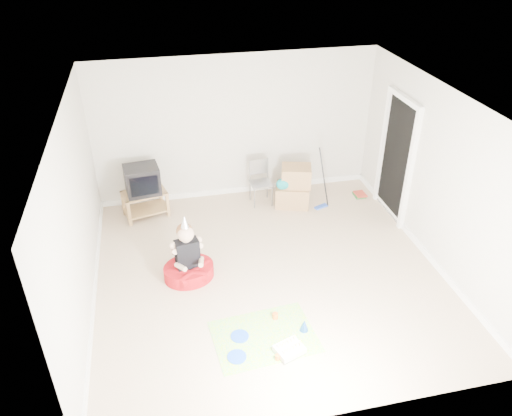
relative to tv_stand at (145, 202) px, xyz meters
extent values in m
plane|color=#CAAF91|center=(1.71, -2.02, -0.27)|extent=(5.00, 5.00, 0.00)
cube|color=black|center=(4.19, -0.82, 0.75)|extent=(0.02, 0.90, 2.05)
cube|color=#A47C4A|center=(0.00, 0.00, 0.17)|extent=(0.82, 0.62, 0.03)
cube|color=#A47C4A|center=(0.00, 0.00, -0.15)|extent=(0.82, 0.62, 0.03)
cube|color=#A47C4A|center=(-0.28, -0.28, -0.04)|extent=(0.06, 0.06, 0.46)
cube|color=#A47C4A|center=(0.38, -0.11, -0.04)|extent=(0.06, 0.06, 0.46)
cube|color=#A47C4A|center=(-0.38, 0.11, -0.04)|extent=(0.06, 0.06, 0.46)
cube|color=#A47C4A|center=(0.28, 0.28, -0.04)|extent=(0.06, 0.06, 0.46)
cube|color=black|center=(0.00, 0.00, 0.43)|extent=(0.62, 0.53, 0.48)
cube|color=gray|center=(2.06, -0.02, 0.12)|extent=(0.39, 0.37, 0.03)
cylinder|color=gray|center=(1.89, -0.02, 0.14)|extent=(0.02, 0.02, 0.82)
cylinder|color=gray|center=(2.22, -0.01, 0.14)|extent=(0.02, 0.02, 0.82)
cube|color=#A0784D|center=(2.60, -0.20, -0.08)|extent=(0.70, 0.61, 0.39)
cube|color=#A0784D|center=(2.65, -0.19, 0.30)|extent=(0.60, 0.53, 0.36)
ellipsoid|color=#0C7D85|center=(2.40, -0.28, 0.22)|extent=(0.26, 0.18, 0.21)
cube|color=blue|center=(3.08, -0.41, -0.26)|extent=(0.28, 0.18, 0.03)
cylinder|color=black|center=(3.08, -0.41, 0.26)|extent=(0.15, 0.34, 1.02)
cube|color=#21652A|center=(3.93, -0.17, -0.26)|extent=(0.21, 0.27, 0.03)
cube|color=#AD3325|center=(3.93, -0.17, -0.23)|extent=(0.19, 0.25, 0.03)
cylinder|color=#A70F16|center=(0.55, -1.87, -0.17)|extent=(0.86, 0.86, 0.20)
cube|color=black|center=(0.55, -1.87, 0.15)|extent=(0.36, 0.25, 0.44)
sphere|color=tan|center=(0.55, -1.87, 0.49)|extent=(0.27, 0.27, 0.23)
cone|color=white|center=(0.55, -1.87, 0.69)|extent=(0.12, 0.12, 0.18)
cube|color=#EE3289|center=(1.35, -3.26, -0.27)|extent=(1.35, 1.03, 0.01)
cube|color=white|center=(1.59, -3.58, -0.22)|extent=(0.40, 0.36, 0.09)
cube|color=#46C669|center=(1.59, -3.58, -0.26)|extent=(0.40, 0.36, 0.01)
cylinder|color=beige|center=(1.50, -3.67, -0.15)|extent=(0.01, 0.01, 0.07)
cylinder|color=beige|center=(1.54, -3.65, -0.15)|extent=(0.01, 0.01, 0.07)
cylinder|color=beige|center=(1.59, -3.64, -0.15)|extent=(0.01, 0.01, 0.07)
cylinder|color=beige|center=(1.63, -3.62, -0.15)|extent=(0.01, 0.01, 0.07)
cylinder|color=beige|center=(1.67, -3.61, -0.15)|extent=(0.01, 0.01, 0.07)
cylinder|color=beige|center=(1.72, -3.59, -0.15)|extent=(0.01, 0.01, 0.07)
cylinder|color=beige|center=(1.47, -3.57, -0.15)|extent=(0.01, 0.01, 0.07)
cylinder|color=beige|center=(1.51, -3.56, -0.15)|extent=(0.01, 0.01, 0.07)
cylinder|color=beige|center=(1.55, -3.54, -0.15)|extent=(0.01, 0.01, 0.07)
cylinder|color=beige|center=(1.60, -3.52, -0.15)|extent=(0.01, 0.01, 0.07)
cylinder|color=beige|center=(1.64, -3.51, -0.15)|extent=(0.01, 0.01, 0.07)
cylinder|color=beige|center=(1.68, -3.49, -0.15)|extent=(0.01, 0.01, 0.07)
cylinder|color=blue|center=(1.05, -3.20, -0.26)|extent=(0.26, 0.26, 0.01)
cylinder|color=blue|center=(0.95, -3.52, -0.26)|extent=(0.31, 0.31, 0.01)
cylinder|color=orange|center=(1.57, -2.98, -0.22)|extent=(0.09, 0.09, 0.09)
cylinder|color=orange|center=(1.43, -3.66, -0.23)|extent=(0.06, 0.06, 0.07)
cone|color=#1A4AB6|center=(1.88, -3.27, -0.18)|extent=(0.13, 0.13, 0.17)
camera|label=1|loc=(0.28, -7.66, 4.40)|focal=35.00mm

